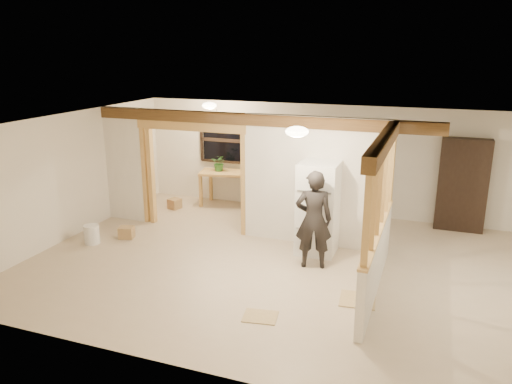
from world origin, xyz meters
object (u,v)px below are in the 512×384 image
at_px(woman, 314,220).
at_px(shop_vac, 146,199).
at_px(bookshelf, 462,185).
at_px(refrigerator, 318,208).
at_px(work_table, 229,189).

bearing_deg(woman, shop_vac, -36.49).
xyz_separation_m(woman, bookshelf, (2.45, 2.89, 0.10)).
distance_m(refrigerator, shop_vac, 4.54).
height_order(shop_vac, bookshelf, bookshelf).
bearing_deg(refrigerator, woman, -83.09).
height_order(woman, work_table, woman).
bearing_deg(work_table, refrigerator, -49.72).
relative_size(woman, bookshelf, 0.89).
height_order(work_table, bookshelf, bookshelf).
height_order(refrigerator, shop_vac, refrigerator).
relative_size(woman, shop_vac, 3.13).
height_order(woman, shop_vac, woman).
height_order(refrigerator, woman, woman).
distance_m(refrigerator, bookshelf, 3.37).
xyz_separation_m(refrigerator, bookshelf, (2.53, 2.22, 0.11)).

